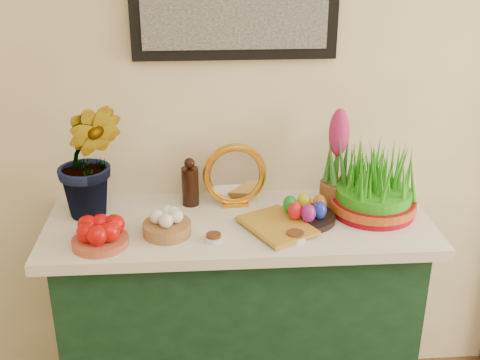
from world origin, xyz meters
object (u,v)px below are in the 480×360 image
mirror (235,176)px  book (254,232)px  hyacinth_green (88,141)px  wheatgrass_sabzeh (375,185)px  sideboard (239,324)px

mirror → book: 0.29m
book → mirror: bearing=72.9°
hyacinth_green → wheatgrass_sabzeh: (1.03, -0.05, -0.18)m
hyacinth_green → wheatgrass_sabzeh: bearing=-0.3°
mirror → book: size_ratio=0.97×
sideboard → hyacinth_green: 0.92m
book → wheatgrass_sabzeh: wheatgrass_sabzeh is taller
mirror → wheatgrass_sabzeh: bearing=-12.5°
hyacinth_green → wheatgrass_sabzeh: 1.05m
sideboard → book: bearing=-71.9°
book → wheatgrass_sabzeh: 0.49m
hyacinth_green → mirror: hyacinth_green is taller
hyacinth_green → mirror: (0.52, 0.06, -0.17)m
book → hyacinth_green: bearing=132.4°
sideboard → wheatgrass_sabzeh: size_ratio=4.10×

